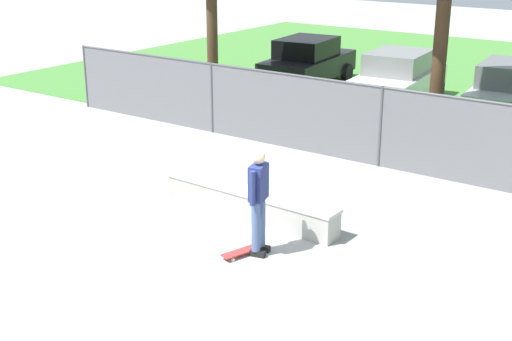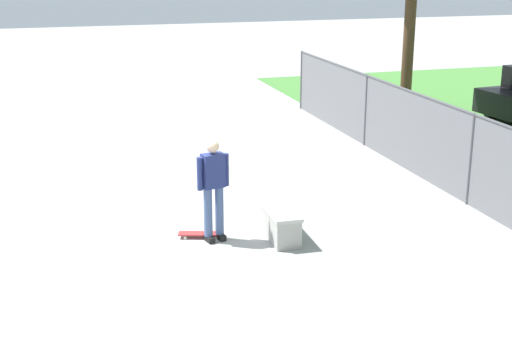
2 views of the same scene
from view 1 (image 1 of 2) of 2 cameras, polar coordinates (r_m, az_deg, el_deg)
The scene contains 9 objects.
ground_plane at distance 11.74m, azimuth -3.06°, elevation -7.32°, with size 80.00×80.00×0.00m, color #9E9E99.
grass_strip at distance 25.86m, azimuth 19.94°, elevation 6.39°, with size 31.50×20.00×0.02m, color #478438.
concrete_ledge at distance 13.30m, azimuth -0.55°, elevation -2.70°, with size 3.79×0.59×0.55m.
skateboarder at distance 11.58m, azimuth 0.21°, elevation -2.22°, with size 0.34×0.59×1.82m.
skateboard at distance 11.89m, azimuth -1.05°, elevation -6.54°, with size 0.43×0.82×0.09m.
chainlink_fence at distance 16.17m, azimuth 10.06°, elevation 3.78°, with size 19.57×0.07×1.88m.
car_black at distance 24.42m, azimuth 4.20°, elevation 8.77°, with size 2.32×4.35×1.66m.
car_white at distance 22.14m, azimuth 11.45°, elevation 7.36°, with size 2.32×4.35×1.66m.
car_silver at distance 21.22m, azimuth 19.94°, elevation 6.08°, with size 2.32×4.35×1.66m.
Camera 1 is at (6.57, -8.21, 5.24)m, focal length 49.41 mm.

